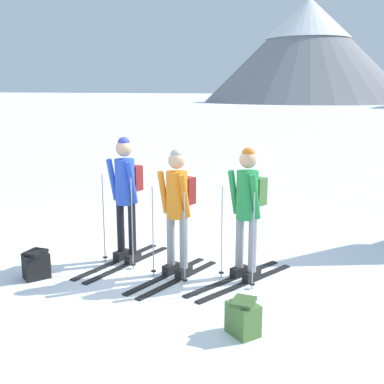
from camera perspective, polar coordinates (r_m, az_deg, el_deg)
name	(u,v)px	position (r m, az deg, el deg)	size (l,w,h in m)	color
ground_plane	(169,273)	(6.78, -2.75, -9.49)	(400.00, 400.00, 0.00)	white
skier_in_blue	(126,192)	(6.99, -7.77, 0.00)	(0.67, 1.78, 1.83)	black
skier_in_orange	(177,206)	(6.40, -1.71, -1.61)	(0.73, 1.63, 1.73)	black
skier_in_green	(247,207)	(6.32, 6.52, -1.70)	(1.05, 1.74, 1.76)	black
backpack_on_snow_front	(243,317)	(5.18, 6.00, -14.42)	(0.40, 0.38, 0.38)	#4C7238
backpack_on_snow_beside	(36,265)	(6.87, -17.80, -8.12)	(0.38, 0.40, 0.38)	black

